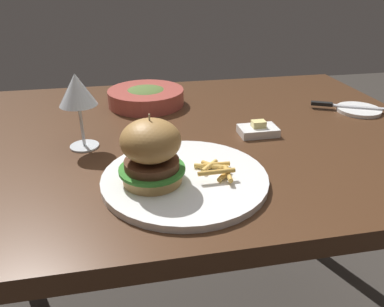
{
  "coord_description": "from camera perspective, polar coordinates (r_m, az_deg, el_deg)",
  "views": [
    {
      "loc": [
        -0.14,
        -0.86,
        1.11
      ],
      "look_at": [
        -0.02,
        -0.21,
        0.78
      ],
      "focal_mm": 35.0,
      "sensor_mm": 36.0,
      "label": 1
    }
  ],
  "objects": [
    {
      "name": "table_knife",
      "position": [
        1.17,
        21.74,
        6.8
      ],
      "size": [
        0.19,
        0.1,
        0.01
      ],
      "color": "silver",
      "rests_on": "bread_plate"
    },
    {
      "name": "dining_table",
      "position": [
        0.98,
        -1.31,
        -1.24
      ],
      "size": [
        1.28,
        0.9,
        0.74
      ],
      "color": "#472B19",
      "rests_on": "ground"
    },
    {
      "name": "bread_plate",
      "position": [
        1.18,
        24.06,
        6.1
      ],
      "size": [
        0.12,
        0.12,
        0.01
      ],
      "primitive_type": "cylinder",
      "color": "white",
      "rests_on": "dining_table"
    },
    {
      "name": "fries_pile",
      "position": [
        0.72,
        3.76,
        -2.35
      ],
      "size": [
        0.07,
        0.1,
        0.02
      ],
      "color": "gold",
      "rests_on": "main_plate"
    },
    {
      "name": "burger_sandwich",
      "position": [
        0.67,
        -6.24,
        0.27
      ],
      "size": [
        0.12,
        0.12,
        0.13
      ],
      "color": "tan",
      "rests_on": "main_plate"
    },
    {
      "name": "soup_bowl",
      "position": [
        1.14,
        -7.02,
        8.64
      ],
      "size": [
        0.23,
        0.23,
        0.05
      ],
      "color": "#B24C42",
      "rests_on": "dining_table"
    },
    {
      "name": "main_plate",
      "position": [
        0.72,
        -1.1,
        -3.81
      ],
      "size": [
        0.32,
        0.32,
        0.01
      ],
      "primitive_type": "cylinder",
      "color": "white",
      "rests_on": "dining_table"
    },
    {
      "name": "butter_dish",
      "position": [
        0.94,
        10.03,
        3.54
      ],
      "size": [
        0.09,
        0.06,
        0.04
      ],
      "color": "white",
      "rests_on": "dining_table"
    },
    {
      "name": "wine_glass",
      "position": [
        0.85,
        -17.12,
        8.96
      ],
      "size": [
        0.08,
        0.08,
        0.17
      ],
      "color": "silver",
      "rests_on": "dining_table"
    }
  ]
}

